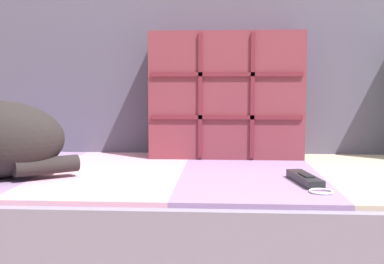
% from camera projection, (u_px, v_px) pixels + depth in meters
% --- Properties ---
extents(couch, '(2.12, 0.83, 0.34)m').
position_uv_depth(couch, '(312.00, 235.00, 1.24)').
color(couch, '#3D3838').
rests_on(couch, ground_plane).
extents(sofa_backrest, '(2.08, 0.14, 0.54)m').
position_uv_depth(sofa_backrest, '(295.00, 68.00, 1.55)').
color(sofa_backrest, '#514C60').
rests_on(sofa_backrest, couch).
extents(throw_pillow_quilted, '(0.45, 0.14, 0.37)m').
position_uv_depth(throw_pillow_quilted, '(226.00, 95.00, 1.43)').
color(throw_pillow_quilted, brown).
rests_on(throw_pillow_quilted, couch).
extents(game_remote_near, '(0.08, 0.20, 0.02)m').
position_uv_depth(game_remote_near, '(306.00, 180.00, 1.04)').
color(game_remote_near, black).
rests_on(game_remote_near, couch).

